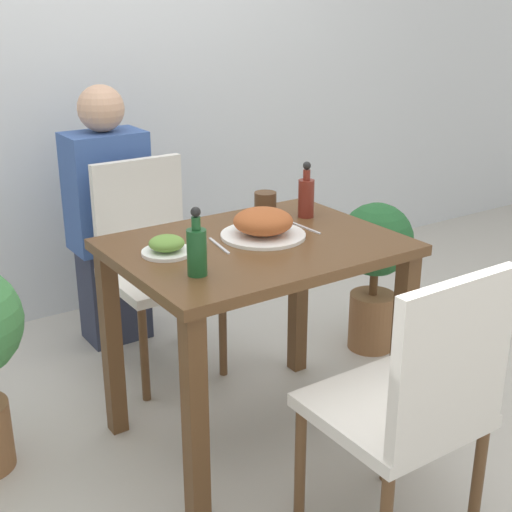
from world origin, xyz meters
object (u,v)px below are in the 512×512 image
object	(u,v)px
chair_near	(414,400)
person_figure	(109,219)
sauce_bottle	(197,249)
chair_far	(153,255)
side_plate	(167,246)
drink_cup	(265,203)
potted_plant_right	(375,260)
condiment_bottle	(306,196)
food_plate	(263,224)

from	to	relation	value
chair_near	person_figure	size ratio (longest dim) A/B	0.76
sauce_bottle	person_figure	world-z (taller)	person_figure
chair_near	chair_far	bearing A→B (deg)	-86.71
side_plate	drink_cup	xyz separation A→B (m)	(0.52, 0.20, 0.01)
chair_far	drink_cup	world-z (taller)	chair_far
chair_far	drink_cup	distance (m)	0.59
chair_far	drink_cup	size ratio (longest dim) A/B	10.61
potted_plant_right	person_figure	bearing A→B (deg)	140.91
sauce_bottle	potted_plant_right	size ratio (longest dim) A/B	0.31
condiment_bottle	chair_near	bearing A→B (deg)	-108.56
drink_cup	person_figure	bearing A→B (deg)	112.90
side_plate	drink_cup	distance (m)	0.55
potted_plant_right	food_plate	bearing A→B (deg)	-162.56
food_plate	drink_cup	bearing A→B (deg)	53.81
chair_far	side_plate	bearing A→B (deg)	-111.23
food_plate	sauce_bottle	world-z (taller)	sauce_bottle
chair_near	sauce_bottle	bearing A→B (deg)	-59.85
chair_far	potted_plant_right	bearing A→B (deg)	-25.84
food_plate	sauce_bottle	xyz separation A→B (m)	(-0.36, -0.18, 0.04)
chair_far	food_plate	distance (m)	0.73
food_plate	sauce_bottle	bearing A→B (deg)	-153.32
drink_cup	condiment_bottle	distance (m)	0.16
food_plate	drink_cup	size ratio (longest dim) A/B	3.49
drink_cup	condiment_bottle	bearing A→B (deg)	-50.89
drink_cup	condiment_bottle	world-z (taller)	condiment_bottle
condiment_bottle	person_figure	bearing A→B (deg)	115.47
sauce_bottle	chair_near	bearing A→B (deg)	-59.85
food_plate	potted_plant_right	bearing A→B (deg)	17.44
side_plate	drink_cup	size ratio (longest dim) A/B	1.96
chair_far	condiment_bottle	world-z (taller)	condiment_bottle
chair_far	sauce_bottle	size ratio (longest dim) A/B	4.24
chair_near	chair_far	xyz separation A→B (m)	(-0.08, 1.42, 0.00)
drink_cup	potted_plant_right	distance (m)	0.70
chair_near	food_plate	world-z (taller)	chair_near
chair_near	condiment_bottle	distance (m)	0.97
chair_far	drink_cup	bearing A→B (deg)	-58.00
side_plate	potted_plant_right	world-z (taller)	side_plate
chair_far	person_figure	size ratio (longest dim) A/B	0.76
chair_near	side_plate	distance (m)	0.89
side_plate	food_plate	bearing A→B (deg)	-4.87
food_plate	drink_cup	distance (m)	0.28
chair_far	person_figure	bearing A→B (deg)	98.65
condiment_bottle	drink_cup	bearing A→B (deg)	129.11
food_plate	chair_far	bearing A→B (deg)	99.11
chair_near	drink_cup	world-z (taller)	chair_near
sauce_bottle	potted_plant_right	distance (m)	1.26
chair_near	side_plate	bearing A→B (deg)	-67.45
drink_cup	sauce_bottle	distance (m)	0.67
side_plate	drink_cup	world-z (taller)	drink_cup
condiment_bottle	person_figure	world-z (taller)	person_figure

